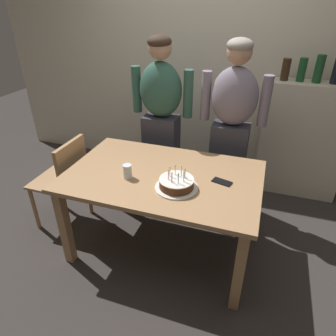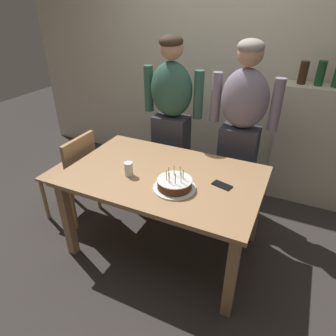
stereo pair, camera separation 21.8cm
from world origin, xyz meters
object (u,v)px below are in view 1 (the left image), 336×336
at_px(person_man_bearded, 161,121).
at_px(dining_chair, 66,177).
at_px(birthday_cake, 177,184).
at_px(person_woman_cardigan, 231,129).
at_px(water_glass_near, 127,171).
at_px(cell_phone, 222,182).

height_order(person_man_bearded, dining_chair, person_man_bearded).
xyz_separation_m(birthday_cake, person_woman_cardigan, (0.24, 0.90, 0.10)).
distance_m(person_man_bearded, dining_chair, 1.05).
distance_m(water_glass_near, person_woman_cardigan, 1.09).
distance_m(cell_phone, person_woman_cardigan, 0.74).
distance_m(birthday_cake, cell_phone, 0.35).
bearing_deg(dining_chair, person_woman_cardigan, 118.50).
height_order(person_man_bearded, person_woman_cardigan, same).
relative_size(birthday_cake, water_glass_near, 2.80).
distance_m(birthday_cake, water_glass_near, 0.39).
bearing_deg(cell_phone, person_man_bearded, 151.09).
bearing_deg(birthday_cake, person_man_bearded, 116.14).
bearing_deg(person_woman_cardigan, dining_chair, 28.50).
height_order(birthday_cake, water_glass_near, birthday_cake).
bearing_deg(birthday_cake, water_glass_near, 177.39).
bearing_deg(person_woman_cardigan, water_glass_near, 54.35).
relative_size(person_woman_cardigan, dining_chair, 1.90).
xyz_separation_m(person_woman_cardigan, dining_chair, (-1.35, -0.73, -0.36)).
bearing_deg(water_glass_near, person_woman_cardigan, 54.35).
bearing_deg(dining_chair, person_man_bearded, 137.90).
xyz_separation_m(birthday_cake, cell_phone, (0.30, 0.18, -0.03)).
bearing_deg(dining_chair, cell_phone, 90.43).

